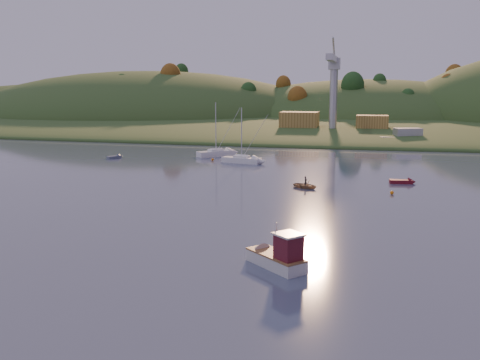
% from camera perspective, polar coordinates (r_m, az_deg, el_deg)
% --- Properties ---
extents(ground, '(500.00, 500.00, 0.00)m').
position_cam_1_polar(ground, '(40.65, -6.46, -10.71)').
color(ground, '#333C54').
rests_on(ground, ground).
extents(far_shore, '(620.00, 220.00, 1.50)m').
position_cam_1_polar(far_shore, '(266.32, 11.20, 6.56)').
color(far_shore, '#26451B').
rests_on(far_shore, ground).
extents(shore_slope, '(640.00, 150.00, 7.00)m').
position_cam_1_polar(shore_slope, '(201.55, 10.22, 5.61)').
color(shore_slope, '#26451B').
rests_on(shore_slope, ground).
extents(hill_left_far, '(120.00, 100.00, 32.00)m').
position_cam_1_polar(hill_left_far, '(305.15, -20.76, 6.50)').
color(hill_left_far, '#26451B').
rests_on(hill_left_far, ground).
extents(hill_left, '(170.00, 140.00, 44.00)m').
position_cam_1_polar(hill_left, '(257.74, -9.71, 6.50)').
color(hill_left, '#26451B').
rests_on(hill_left, ground).
extents(hill_center, '(140.00, 120.00, 36.00)m').
position_cam_1_polar(hill_center, '(246.03, 13.29, 6.23)').
color(hill_center, '#26451B').
rests_on(hill_center, ground).
extents(hillside_trees, '(280.00, 50.00, 32.00)m').
position_cam_1_polar(hillside_trees, '(221.47, 10.58, 5.96)').
color(hillside_trees, '#18451B').
rests_on(hillside_trees, ground).
extents(wharf, '(42.00, 16.00, 2.40)m').
position_cam_1_polar(wharf, '(158.36, 10.96, 4.91)').
color(wharf, slate).
rests_on(wharf, ground).
extents(shed_west, '(11.00, 8.00, 4.80)m').
position_cam_1_polar(shed_west, '(160.33, 6.35, 6.38)').
color(shed_west, olive).
rests_on(shed_west, wharf).
extents(shed_east, '(9.00, 7.00, 4.00)m').
position_cam_1_polar(shed_east, '(159.90, 13.92, 6.00)').
color(shed_east, olive).
rests_on(shed_east, wharf).
extents(dock_crane, '(3.20, 28.00, 20.30)m').
position_cam_1_polar(dock_crane, '(154.45, 9.95, 10.76)').
color(dock_crane, '#B7B7BC').
rests_on(dock_crane, wharf).
extents(fishing_boat, '(6.22, 5.86, 4.17)m').
position_cam_1_polar(fishing_boat, '(43.63, 3.52, -7.94)').
color(fishing_boat, silver).
rests_on(fishing_boat, ground).
extents(sailboat_near, '(7.54, 7.34, 11.23)m').
position_cam_1_polar(sailboat_near, '(112.68, -2.57, 2.93)').
color(sailboat_near, white).
rests_on(sailboat_near, ground).
extents(sailboat_far, '(7.88, 3.79, 10.51)m').
position_cam_1_polar(sailboat_far, '(102.45, 0.17, 2.23)').
color(sailboat_far, white).
rests_on(sailboat_far, ground).
extents(canoe, '(4.62, 4.17, 0.78)m').
position_cam_1_polar(canoe, '(77.11, 7.01, -0.59)').
color(canoe, '#9C7A56').
rests_on(canoe, ground).
extents(paddler, '(0.57, 0.64, 1.48)m').
position_cam_1_polar(paddler, '(77.05, 7.01, -0.33)').
color(paddler, black).
rests_on(paddler, ground).
extents(red_tender, '(4.02, 1.80, 1.32)m').
position_cam_1_polar(red_tender, '(84.14, 17.28, -0.17)').
color(red_tender, maroon).
rests_on(red_tender, ground).
extents(grey_dinghy, '(2.85, 3.39, 1.22)m').
position_cam_1_polar(grey_dinghy, '(112.42, -13.00, 2.42)').
color(grey_dinghy, slate).
rests_on(grey_dinghy, ground).
extents(work_vessel, '(16.63, 10.59, 4.03)m').
position_cam_1_polar(work_vessel, '(144.41, 17.42, 4.28)').
color(work_vessel, '#505D69').
rests_on(work_vessel, ground).
extents(buoy_1, '(0.50, 0.50, 0.50)m').
position_cam_1_polar(buoy_1, '(74.94, 15.90, -1.31)').
color(buoy_1, orange).
rests_on(buoy_1, ground).
extents(buoy_2, '(0.50, 0.50, 0.50)m').
position_cam_1_polar(buoy_2, '(105.65, -2.95, 2.20)').
color(buoy_2, orange).
rests_on(buoy_2, ground).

